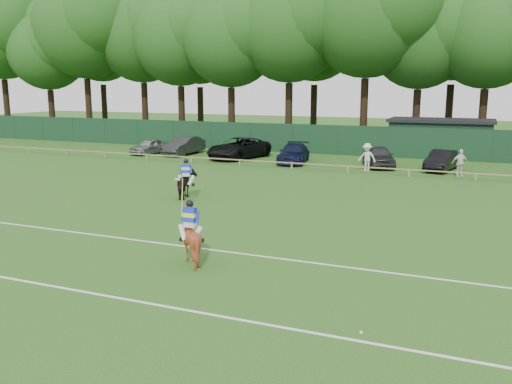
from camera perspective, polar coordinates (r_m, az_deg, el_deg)
The scene contains 19 objects.
ground at distance 20.71m, azimuth -4.48°, elevation -5.20°, with size 160.00×160.00×0.00m, color #1E4C14.
horse_dark at distance 28.42m, azimuth -7.32°, elevation 0.81°, with size 0.80×1.76×1.49m, color black.
horse_chestnut at distance 18.13m, azimuth -6.90°, elevation -5.06°, with size 1.27×1.43×1.58m, color maroon.
sedan_silver at distance 47.22m, azimuth -11.14°, elevation 4.73°, with size 1.54×3.82×1.30m, color #9E9FA2.
sedan_grey at distance 46.37m, azimuth -7.59°, elevation 4.86°, with size 1.61×4.61×1.52m, color #28282A.
suv_black at distance 43.62m, azimuth -1.82°, elevation 4.64°, with size 2.74×5.95×1.65m, color black.
sedan_navy at distance 41.27m, azimuth 3.99°, elevation 4.08°, with size 2.00×4.92×1.43m, color #101334.
hatch_grey at distance 40.05m, azimuth 12.77°, elevation 3.68°, with size 1.81×4.49×1.53m, color #333235.
estate_black at distance 39.52m, azimuth 18.96°, elevation 3.15°, with size 1.47×4.23×1.39m, color black.
spectator_left at distance 38.01m, azimuth 11.61°, elevation 3.62°, with size 1.23×0.71×1.90m, color silver.
spectator_mid at distance 37.29m, azimuth 20.68°, elevation 2.88°, with size 1.04×0.43×1.77m, color silver.
rider_dark at distance 28.30m, azimuth -7.36°, elevation 2.18°, with size 0.92×0.51×1.41m.
rider_chestnut at distance 17.93m, azimuth -6.98°, elevation -2.85°, with size 0.94×0.57×2.05m.
polo_ball at distance 13.57m, azimuth 11.01°, elevation -14.33°, with size 0.09×0.09×0.09m, color silver.
pitch_lines at distance 17.82m, azimuth -9.63°, elevation -8.08°, with size 60.00×5.10×0.01m.
pitch_rail at distance 37.21m, azimuth 8.17°, elevation 2.79°, with size 62.10×0.10×0.50m.
perimeter_fence at distance 45.82m, azimuth 11.03°, elevation 5.29°, with size 92.08×0.08×2.50m.
utility_shed at distance 47.97m, azimuth 18.84°, elevation 5.50°, with size 8.40×4.40×3.04m.
tree_row at distance 53.47m, azimuth 14.83°, elevation 4.60°, with size 96.00×12.00×21.00m, color #26561C, non-canonical shape.
Camera 1 is at (9.07, -17.68, 5.86)m, focal length 38.00 mm.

